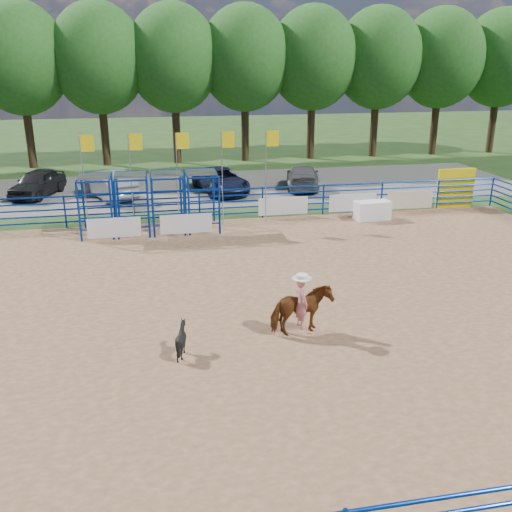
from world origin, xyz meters
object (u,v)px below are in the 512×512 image
at_px(announcer_table, 372,210).
at_px(car_c, 221,180).
at_px(calf, 181,339).
at_px(horse_and_rider, 301,305).
at_px(car_d, 303,177).
at_px(car_a, 37,183).
at_px(car_b, 109,184).

height_order(announcer_table, car_c, car_c).
bearing_deg(announcer_table, calf, -130.78).
xyz_separation_m(announcer_table, horse_and_rider, (-6.43, -10.75, 0.42)).
bearing_deg(car_d, horse_and_rider, 88.10).
bearing_deg(announcer_table, horse_and_rider, -120.87).
bearing_deg(car_a, car_c, 12.85).
xyz_separation_m(car_a, car_c, (10.03, -1.00, -0.05)).
bearing_deg(announcer_table, car_a, 153.39).
height_order(horse_and_rider, car_d, horse_and_rider).
xyz_separation_m(calf, car_d, (8.37, 18.55, 0.22)).
height_order(car_a, car_b, car_b).
relative_size(announcer_table, car_a, 0.38).
xyz_separation_m(car_b, car_c, (6.15, 0.19, -0.10)).
distance_m(car_b, car_c, 6.16).
relative_size(calf, car_a, 0.20).
xyz_separation_m(calf, car_c, (3.52, 18.44, 0.24)).
distance_m(horse_and_rider, car_c, 17.90).
bearing_deg(car_b, car_d, 158.30).
distance_m(announcer_table, car_d, 7.39).
bearing_deg(car_b, car_c, 158.50).
xyz_separation_m(calf, car_b, (-2.63, 18.26, 0.33)).
height_order(announcer_table, calf, announcer_table).
bearing_deg(car_c, car_b, 170.62).
xyz_separation_m(announcer_table, car_b, (-12.38, 6.96, 0.32)).
bearing_deg(car_d, calf, 79.49).
xyz_separation_m(car_b, car_d, (11.00, 0.29, -0.11)).
distance_m(car_a, car_d, 14.90).
relative_size(calf, car_c, 0.18).
bearing_deg(announcer_table, car_b, 150.66).
bearing_deg(car_b, horse_and_rider, 85.35).
xyz_separation_m(car_a, car_d, (14.87, -0.89, -0.07)).
bearing_deg(car_c, announcer_table, -60.02).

